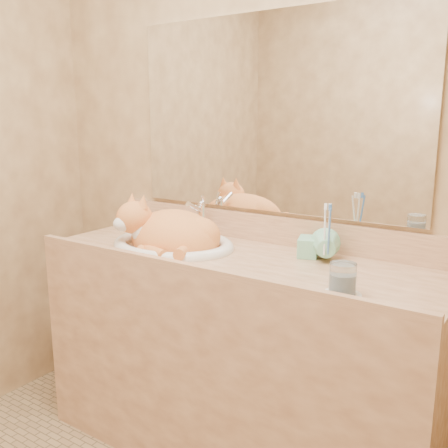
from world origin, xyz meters
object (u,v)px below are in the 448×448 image
Objects in this scene: vanity_counter at (235,357)px; cat at (168,231)px; soap_dispenser at (307,239)px; toothbrush_cup at (326,251)px; sink_basin at (173,227)px; water_glass at (343,279)px.

cat is at bearing -173.37° from vanity_counter.
soap_dispenser reaches higher than toothbrush_cup.
sink_basin is 0.82m from water_glass.
soap_dispenser is at bearing 167.19° from toothbrush_cup.
soap_dispenser is at bearing 15.00° from sink_basin.
vanity_counter is at bearing -175.13° from soap_dispenser.
vanity_counter is 9.69× the size of soap_dispenser.
vanity_counter is 3.84× the size of cat.
cat is 4.40× the size of water_glass.
sink_basin is 0.02m from cat.
sink_basin is 3.18× the size of soap_dispenser.
cat is 0.83m from water_glass.
soap_dispenser is at bearing 22.01° from cat.
toothbrush_cup is at bearing 18.48° from cat.
soap_dispenser is at bearing 23.33° from vanity_counter.
sink_basin and soap_dispenser have the same top height.
soap_dispenser is (0.56, 0.14, 0.01)m from cat.
cat is 0.58m from soap_dispenser.
cat reaches higher than sink_basin.
sink_basin is 4.53× the size of toothbrush_cup.
sink_basin reaches higher than vanity_counter.
vanity_counter is at bearing -165.29° from toothbrush_cup.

